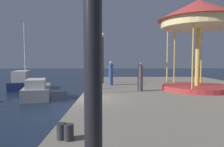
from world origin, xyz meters
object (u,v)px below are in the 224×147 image
sailboat_navy (24,82)px  person_by_the_water (140,77)px  bollard_center (62,131)px  person_far_corner (111,74)px  lamp_post_mid_promenade (99,40)px  carousel (198,22)px  bollard_north (69,132)px  motorboat_grey (37,90)px  lamp_post_far_end (103,49)px

sailboat_navy → person_by_the_water: (10.43, -7.44, 1.02)m
bollard_center → person_far_corner: person_far_corner is taller
person_far_corner → lamp_post_mid_promenade: bearing=-99.5°
sailboat_navy → person_far_corner: (8.57, -4.25, 1.03)m
lamp_post_mid_promenade → bollard_center: size_ratio=11.47×
lamp_post_mid_promenade → person_by_the_water: bearing=19.5°
carousel → lamp_post_mid_promenade: 6.62m
lamp_post_mid_promenade → person_by_the_water: (2.54, 0.90, -2.23)m
carousel → person_far_corner: 7.19m
sailboat_navy → carousel: size_ratio=1.11×
carousel → bollard_north: carousel is taller
sailboat_navy → bollard_center: (7.33, -15.52, 0.34)m
person_far_corner → person_by_the_water: bearing=-59.8°
motorboat_grey → bollard_north: motorboat_grey is taller
lamp_post_mid_promenade → lamp_post_far_end: size_ratio=1.08×
sailboat_navy → bollard_north: sailboat_navy is taller
motorboat_grey → sailboat_navy: bearing=120.9°
bollard_north → person_far_corner: size_ratio=0.21×
carousel → person_by_the_water: bearing=-172.7°
carousel → bollard_center: size_ratio=14.61×
sailboat_navy → person_far_corner: size_ratio=3.42×
sailboat_navy → lamp_post_far_end: (7.90, -2.90, 3.05)m
motorboat_grey → person_far_corner: person_far_corner is taller
carousel → bollard_center: bearing=-128.8°
sailboat_navy → bollard_north: size_ratio=16.18×
bollard_north → person_by_the_water: (2.90, 8.15, 0.68)m
lamp_post_mid_promenade → person_by_the_water: 3.50m
bollard_center → lamp_post_far_end: bearing=87.4°
carousel → lamp_post_mid_promenade: carousel is taller
person_by_the_water → carousel: bearing=7.3°
sailboat_navy → lamp_post_mid_promenade: (7.89, -8.34, 3.25)m
bollard_center → person_by_the_water: person_by_the_water is taller
lamp_post_mid_promenade → bollard_center: (-0.56, -7.18, -2.91)m
lamp_post_mid_promenade → person_by_the_water: lamp_post_mid_promenade is taller
motorboat_grey → carousel: bearing=-8.8°
bollard_center → person_far_corner: 11.36m
lamp_post_mid_promenade → person_by_the_water: size_ratio=2.46×
lamp_post_mid_promenade → bollard_north: 7.82m
lamp_post_far_end → lamp_post_mid_promenade: bearing=-90.1°
person_far_corner → bollard_north: bearing=-95.3°
lamp_post_far_end → bollard_center: bearing=-92.6°
bollard_north → carousel: bearing=52.2°
lamp_post_far_end → person_far_corner: 2.52m
person_by_the_water → lamp_post_far_end: bearing=119.1°
sailboat_navy → lamp_post_far_end: sailboat_navy is taller
sailboat_navy → bollard_north: (7.52, -15.59, 0.34)m
person_by_the_water → person_far_corner: bearing=120.2°
motorboat_grey → lamp_post_far_end: bearing=26.3°
lamp_post_far_end → person_by_the_water: lamp_post_far_end is taller
sailboat_navy → bollard_center: sailboat_navy is taller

